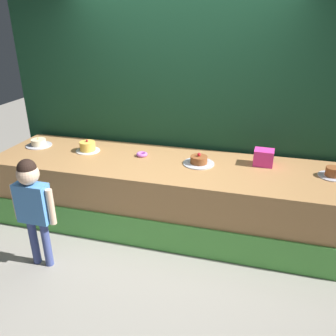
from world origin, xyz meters
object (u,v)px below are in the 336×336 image
at_px(cake_far_left, 39,143).
at_px(cake_far_right, 333,173).
at_px(cake_center_right, 199,161).
at_px(cake_center_left, 88,147).
at_px(donut, 142,154).
at_px(child_figure, 32,200).
at_px(pink_box, 264,157).

relative_size(cake_far_left, cake_far_right, 1.16).
xyz_separation_m(cake_far_left, cake_center_right, (1.99, -0.04, 0.00)).
bearing_deg(cake_center_right, cake_center_left, 178.51).
bearing_deg(donut, cake_far_right, -0.75).
distance_m(child_figure, donut, 1.30).
relative_size(cake_far_left, cake_center_right, 0.91).
bearing_deg(pink_box, cake_center_left, -176.55).
xyz_separation_m(child_figure, pink_box, (1.96, 1.23, 0.13)).
relative_size(donut, cake_far_right, 0.48).
distance_m(cake_center_right, cake_far_right, 1.33).
bearing_deg(cake_center_left, pink_box, 3.45).
bearing_deg(cake_far_right, cake_far_left, 179.78).
relative_size(donut, cake_center_right, 0.38).
height_order(cake_far_left, cake_center_right, cake_center_right).
relative_size(child_figure, cake_far_right, 4.13).
bearing_deg(cake_far_right, pink_box, 169.25).
relative_size(cake_center_right, cake_far_right, 1.27).
bearing_deg(cake_center_right, cake_far_left, 178.81).
height_order(pink_box, cake_center_left, pink_box).
bearing_deg(child_figure, donut, 60.68).
bearing_deg(child_figure, pink_box, 32.11).
xyz_separation_m(child_figure, cake_center_right, (1.30, 1.08, 0.09)).
xyz_separation_m(child_figure, cake_far_right, (2.63, 1.11, 0.09)).
bearing_deg(donut, pink_box, 4.30).
xyz_separation_m(cake_center_left, cake_far_right, (2.66, -0.01, -0.01)).
bearing_deg(cake_far_right, donut, 179.25).
height_order(donut, cake_center_left, cake_center_left).
xyz_separation_m(cake_center_left, cake_center_right, (1.33, -0.03, -0.02)).
bearing_deg(cake_far_right, cake_center_right, -178.77).
xyz_separation_m(child_figure, cake_far_left, (-0.69, 1.12, 0.08)).
bearing_deg(donut, cake_center_right, -4.72).
xyz_separation_m(pink_box, cake_far_left, (-2.66, -0.11, -0.05)).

